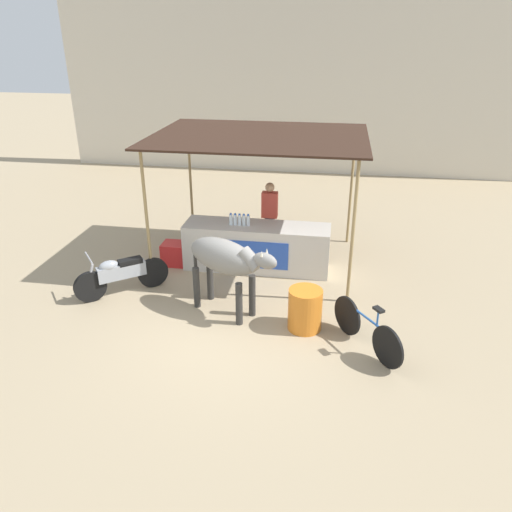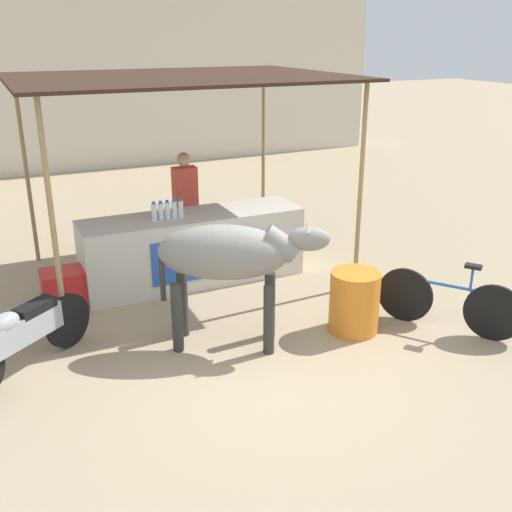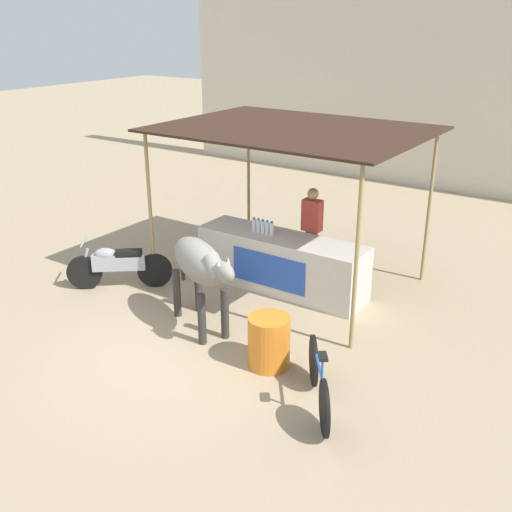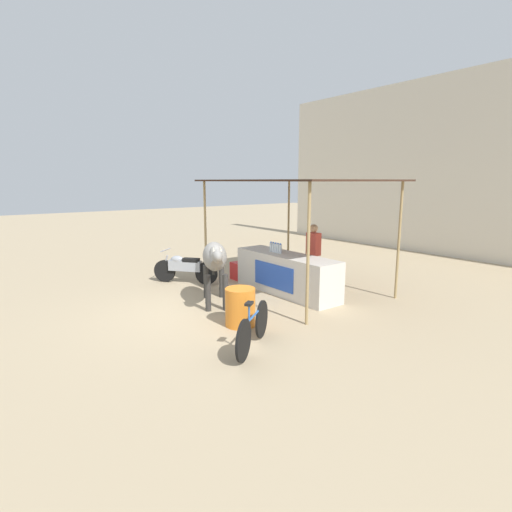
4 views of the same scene
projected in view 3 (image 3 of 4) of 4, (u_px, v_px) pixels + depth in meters
ground_plane at (201, 341)px, 8.72m from camera, size 60.00×60.00×0.00m
building_wall_far at (449, 66)px, 15.39m from camera, size 16.00×0.50×6.39m
stall_counter at (281, 263)px, 10.23m from camera, size 3.00×0.82×0.96m
stall_awning at (293, 135)px, 9.66m from camera, size 4.20×3.20×2.73m
water_bottle_row at (263, 227)px, 10.15m from camera, size 0.43×0.07×0.25m
vendor_behind_counter at (312, 232)px, 10.58m from camera, size 0.34×0.22×1.65m
cooler_box at (200, 256)px, 11.14m from camera, size 0.60×0.44×0.48m
water_barrel at (269, 342)px, 7.99m from camera, size 0.57×0.57×0.73m
cow at (200, 265)px, 8.71m from camera, size 1.78×1.17×1.44m
motorcycle_parked at (118, 265)px, 10.28m from camera, size 1.45×1.19×0.90m
bicycle_leaning at (319, 382)px, 7.14m from camera, size 1.01×1.36×0.85m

